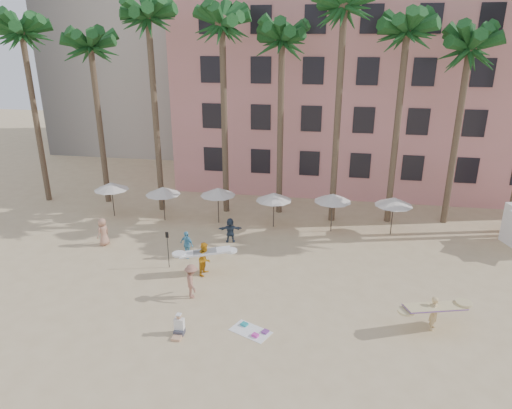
{
  "coord_description": "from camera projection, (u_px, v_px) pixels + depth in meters",
  "views": [
    {
      "loc": [
        2.9,
        -16.93,
        12.5
      ],
      "look_at": [
        -1.11,
        6.0,
        4.0
      ],
      "focal_mm": 32.0,
      "sensor_mm": 36.0,
      "label": 1
    }
  ],
  "objects": [
    {
      "name": "seated_man",
      "position": [
        179.0,
        328.0,
        20.34
      ],
      "size": [
        0.45,
        0.78,
        1.01
      ],
      "color": "#3F3F4C",
      "rests_on": "ground"
    },
    {
      "name": "ground",
      "position": [
        257.0,
        335.0,
        20.42
      ],
      "size": [
        120.0,
        120.0,
        0.0
      ],
      "primitive_type": "plane",
      "color": "#D1B789",
      "rests_on": "ground"
    },
    {
      "name": "paddle",
      "position": [
        168.0,
        245.0,
        25.97
      ],
      "size": [
        0.18,
        0.04,
        2.23
      ],
      "color": "black",
      "rests_on": "ground"
    },
    {
      "name": "umbrella_row",
      "position": [
        245.0,
        194.0,
        31.67
      ],
      "size": [
        22.5,
        2.7,
        2.73
      ],
      "color": "#332B23",
      "rests_on": "ground"
    },
    {
      "name": "beach_towel",
      "position": [
        252.0,
        331.0,
        20.65
      ],
      "size": [
        2.05,
        1.66,
        0.14
      ],
      "color": "white",
      "rests_on": "ground"
    },
    {
      "name": "pink_hotel",
      "position": [
        384.0,
        92.0,
        40.6
      ],
      "size": [
        35.0,
        14.0,
        16.0
      ],
      "primitive_type": "cube",
      "color": "pink",
      "rests_on": "ground"
    },
    {
      "name": "carrier_yellow",
      "position": [
        435.0,
        311.0,
        20.53
      ],
      "size": [
        2.98,
        1.84,
        1.66
      ],
      "color": "#D9B87A",
      "rests_on": "ground"
    },
    {
      "name": "beachgoers",
      "position": [
        182.0,
        248.0,
        26.88
      ],
      "size": [
        9.09,
        8.01,
        1.82
      ],
      "color": "tan",
      "rests_on": "ground"
    },
    {
      "name": "carrier_white",
      "position": [
        205.0,
        257.0,
        25.4
      ],
      "size": [
        2.95,
        1.61,
        1.91
      ],
      "color": "orange",
      "rests_on": "ground"
    },
    {
      "name": "palm_row",
      "position": [
        304.0,
        31.0,
        29.77
      ],
      "size": [
        44.4,
        5.4,
        16.3
      ],
      "color": "brown",
      "rests_on": "ground"
    }
  ]
}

